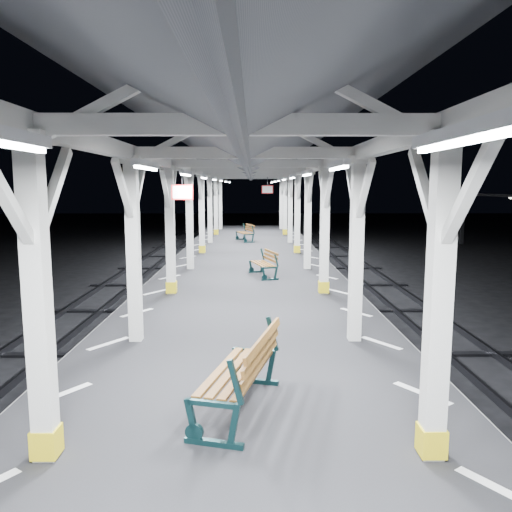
{
  "coord_description": "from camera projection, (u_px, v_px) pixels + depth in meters",
  "views": [
    {
      "loc": [
        0.14,
        -10.86,
        3.8
      ],
      "look_at": [
        0.21,
        0.58,
        2.2
      ],
      "focal_mm": 35.0,
      "sensor_mm": 36.0,
      "label": 1
    }
  ],
  "objects": [
    {
      "name": "track_right",
      "position": [
        467.0,
        352.0,
        11.3
      ],
      "size": [
        2.2,
        60.0,
        0.16
      ],
      "color": "#2D2D33",
      "rests_on": "ground"
    },
    {
      "name": "bench_far",
      "position": [
        246.0,
        232.0,
        25.67
      ],
      "size": [
        1.03,
        1.69,
        0.86
      ],
      "rotation": [
        0.0,
        0.0,
        0.31
      ],
      "color": "#0E282A",
      "rests_on": "platform"
    },
    {
      "name": "hazard_stripes_right",
      "position": [
        356.0,
        312.0,
        11.16
      ],
      "size": [
        1.0,
        48.0,
        0.01
      ],
      "primitive_type": "cube",
      "color": "silver",
      "rests_on": "platform"
    },
    {
      "name": "hazard_stripes_left",
      "position": [
        137.0,
        313.0,
        11.13
      ],
      "size": [
        1.0,
        48.0,
        0.01
      ],
      "primitive_type": "cube",
      "color": "silver",
      "rests_on": "platform"
    },
    {
      "name": "platform",
      "position": [
        247.0,
        334.0,
        11.21
      ],
      "size": [
        6.0,
        50.0,
        1.0
      ],
      "primitive_type": "cube",
      "color": "black",
      "rests_on": "ground"
    },
    {
      "name": "track_left",
      "position": [
        25.0,
        353.0,
        11.24
      ],
      "size": [
        2.2,
        60.0,
        0.16
      ],
      "color": "#2D2D33",
      "rests_on": "ground"
    },
    {
      "name": "ground",
      "position": [
        247.0,
        356.0,
        11.28
      ],
      "size": [
        120.0,
        120.0,
        0.0
      ],
      "primitive_type": "plane",
      "color": "black",
      "rests_on": "ground"
    },
    {
      "name": "canopy",
      "position": [
        246.0,
        151.0,
        10.63
      ],
      "size": [
        5.4,
        49.0,
        4.65
      ],
      "color": "silver",
      "rests_on": "platform"
    },
    {
      "name": "bench_near",
      "position": [
        246.0,
        370.0,
        6.18
      ],
      "size": [
        1.14,
        1.98,
        1.01
      ],
      "rotation": [
        0.0,
        0.0,
        -0.26
      ],
      "color": "#0E282A",
      "rests_on": "platform"
    },
    {
      "name": "bench_mid",
      "position": [
        266.0,
        263.0,
        15.62
      ],
      "size": [
        0.93,
        1.57,
        0.8
      ],
      "rotation": [
        0.0,
        0.0,
        0.28
      ],
      "color": "#0E282A",
      "rests_on": "platform"
    }
  ]
}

